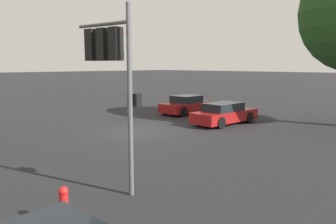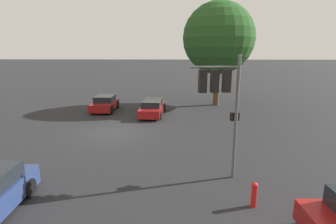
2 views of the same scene
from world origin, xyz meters
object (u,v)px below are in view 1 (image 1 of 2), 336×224
traffic_signal (112,60)px  fire_hydrant (64,205)px  crossing_car_2 (185,105)px  crossing_car_0 (225,114)px

traffic_signal → fire_hydrant: bearing=-163.6°
traffic_signal → crossing_car_2: bearing=25.2°
traffic_signal → crossing_car_0: bearing=10.8°
crossing_car_0 → fire_hydrant: 14.18m
traffic_signal → crossing_car_0: size_ratio=1.11×
crossing_car_0 → fire_hydrant: bearing=-157.2°
fire_hydrant → traffic_signal: bearing=-155.3°
crossing_car_0 → fire_hydrant: size_ratio=5.14×
crossing_car_0 → fire_hydrant: crossing_car_0 is taller
crossing_car_2 → fire_hydrant: crossing_car_2 is taller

